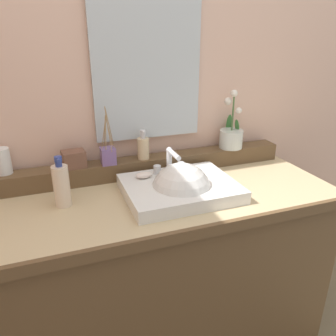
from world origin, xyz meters
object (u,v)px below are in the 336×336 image
(tumbler_cup, at_px, (3,161))
(sink_basin, at_px, (181,191))
(potted_plant, at_px, (231,135))
(soap_dispenser, at_px, (143,147))
(lotion_bottle, at_px, (61,185))
(reed_diffuser, at_px, (108,155))
(trinket_box, at_px, (74,159))
(soap_bar, at_px, (144,175))

(tumbler_cup, bearing_deg, sink_basin, -23.08)
(potted_plant, relative_size, soap_dispenser, 2.12)
(potted_plant, height_order, lotion_bottle, potted_plant)
(reed_diffuser, xyz_separation_m, trinket_box, (-0.14, 0.01, -0.00))
(potted_plant, height_order, reed_diffuser, potted_plant)
(soap_bar, distance_m, soap_dispenser, 0.17)
(tumbler_cup, xyz_separation_m, reed_diffuser, (0.42, -0.04, -0.01))
(reed_diffuser, bearing_deg, potted_plant, 1.26)
(tumbler_cup, bearing_deg, soap_dispenser, -2.74)
(tumbler_cup, bearing_deg, trinket_box, -4.82)
(soap_bar, xyz_separation_m, lotion_bottle, (-0.33, -0.03, 0.02))
(reed_diffuser, bearing_deg, lotion_bottle, -141.15)
(tumbler_cup, bearing_deg, potted_plant, -1.26)
(soap_bar, height_order, potted_plant, potted_plant)
(soap_dispenser, distance_m, trinket_box, 0.31)
(soap_bar, bearing_deg, lotion_bottle, -174.55)
(soap_dispenser, bearing_deg, reed_diffuser, -177.01)
(potted_plant, relative_size, trinket_box, 3.05)
(tumbler_cup, distance_m, trinket_box, 0.28)
(potted_plant, height_order, soap_dispenser, potted_plant)
(sink_basin, bearing_deg, potted_plant, 34.73)
(trinket_box, distance_m, lotion_bottle, 0.20)
(sink_basin, bearing_deg, soap_dispenser, 107.58)
(soap_bar, bearing_deg, tumbler_cup, 162.08)
(soap_dispenser, bearing_deg, potted_plant, 0.64)
(soap_dispenser, relative_size, trinket_box, 1.44)
(potted_plant, bearing_deg, reed_diffuser, -178.74)
(sink_basin, xyz_separation_m, tumbler_cup, (-0.66, 0.28, 0.12))
(sink_basin, bearing_deg, trinket_box, 146.19)
(sink_basin, height_order, soap_dispenser, soap_dispenser)
(potted_plant, bearing_deg, soap_dispenser, -179.36)
(lotion_bottle, bearing_deg, soap_dispenser, 25.52)
(potted_plant, distance_m, trinket_box, 0.76)
(soap_dispenser, xyz_separation_m, lotion_bottle, (-0.37, -0.18, -0.05))
(sink_basin, xyz_separation_m, reed_diffuser, (-0.24, 0.25, 0.10))
(lotion_bottle, bearing_deg, sink_basin, -9.55)
(soap_bar, distance_m, reed_diffuser, 0.19)
(soap_bar, distance_m, tumbler_cup, 0.57)
(reed_diffuser, bearing_deg, trinket_box, 174.79)
(trinket_box, bearing_deg, soap_bar, -35.79)
(soap_bar, xyz_separation_m, tumbler_cup, (-0.54, 0.17, 0.07))
(lotion_bottle, bearing_deg, potted_plant, 12.48)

